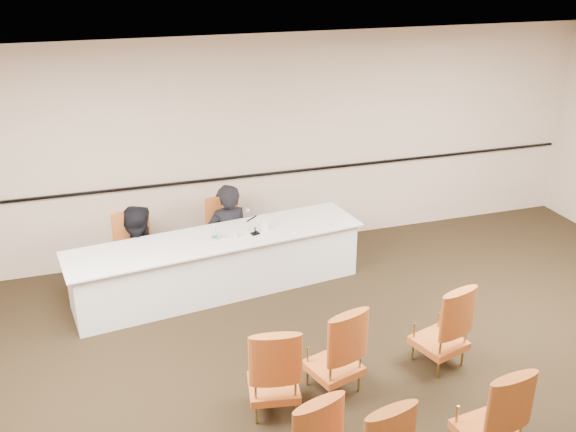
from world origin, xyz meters
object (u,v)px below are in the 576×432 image
object	(u,v)px
microphone	(255,223)
water_bottle	(214,233)
panelist_main	(228,243)
aud_chair_front_mid	(334,348)
panelist_second_chair	(137,252)
aud_chair_front_right	(441,324)
aud_chair_back_right	(490,411)
panelist_main_chair	(228,235)
panelist_second	(138,265)
drinking_glass	(235,234)
aud_chair_front_left	(273,367)
coffee_cup	(264,226)
panel_table	(219,264)

from	to	relation	value
microphone	water_bottle	distance (m)	0.52
panelist_main	aud_chair_front_mid	bearing A→B (deg)	89.49
water_bottle	aud_chair_front_mid	bearing A→B (deg)	-72.36
panelist_second_chair	aud_chair_front_mid	xyz separation A→B (m)	(1.60, -2.69, 0.00)
aud_chair_front_right	aud_chair_back_right	bearing A→B (deg)	-118.91
panelist_main_chair	panelist_second	world-z (taller)	panelist_second
microphone	drinking_glass	size ratio (longest dim) A/B	3.02
aud_chair_front_left	panelist_main_chair	bearing A→B (deg)	95.49
panelist_main_chair	panelist_second_chair	size ratio (longest dim) A/B	1.00
panelist_main_chair	coffee_cup	distance (m)	0.75
aud_chair_back_right	panel_table	bearing A→B (deg)	107.14
panel_table	panelist_second_chair	size ratio (longest dim) A/B	3.87
panel_table	panelist_main	bearing A→B (deg)	59.05
microphone	aud_chair_front_left	distance (m)	2.41
panelist_main_chair	panelist_second_chair	xyz separation A→B (m)	(-1.21, -0.16, 0.00)
panel_table	aud_chair_back_right	bearing A→B (deg)	-73.53
panelist_second_chair	panelist_main	bearing A→B (deg)	0.00
coffee_cup	aud_chair_front_mid	world-z (taller)	aud_chair_front_mid
panelist_second	coffee_cup	bearing A→B (deg)	174.52
panelist_main	aud_chair_front_right	distance (m)	3.21
panelist_main	coffee_cup	world-z (taller)	panelist_main
panelist_main_chair	water_bottle	size ratio (longest dim) A/B	4.61
drinking_glass	aud_chair_back_right	bearing A→B (deg)	-68.58
panelist_main	drinking_glass	distance (m)	0.79
panelist_second	aud_chair_front_left	size ratio (longest dim) A/B	1.71
aud_chair_front_left	aud_chair_front_mid	world-z (taller)	same
microphone	coffee_cup	bearing A→B (deg)	5.94
aud_chair_front_right	aud_chair_back_right	world-z (taller)	same
microphone	aud_chair_back_right	size ratio (longest dim) A/B	0.32
drinking_glass	aud_chair_back_right	xyz separation A→B (m)	(1.34, -3.42, -0.31)
coffee_cup	water_bottle	bearing A→B (deg)	-172.70
water_bottle	aud_chair_front_left	bearing A→B (deg)	-88.73
panelist_second	panel_table	bearing A→B (deg)	165.23
panel_table	panelist_main	distance (m)	0.64
microphone	panelist_second_chair	bearing A→B (deg)	142.65
panel_table	microphone	world-z (taller)	microphone
panelist_second	water_bottle	bearing A→B (deg)	160.49
panel_table	water_bottle	bearing A→B (deg)	-132.04
panelist_main_chair	aud_chair_front_right	bearing A→B (deg)	-67.84
coffee_cup	panelist_main_chair	bearing A→B (deg)	121.10
coffee_cup	aud_chair_front_mid	xyz separation A→B (m)	(0.04, -2.27, -0.33)
panel_table	aud_chair_back_right	world-z (taller)	aud_chair_back_right
water_bottle	aud_chair_front_left	xyz separation A→B (m)	(0.05, -2.30, -0.36)
panelist_second_chair	water_bottle	bearing A→B (deg)	-36.50
panel_table	water_bottle	distance (m)	0.48
aud_chair_front_right	coffee_cup	bearing A→B (deg)	102.98
microphone	panelist_second	bearing A→B (deg)	142.65
panelist_second	aud_chair_front_right	world-z (taller)	panelist_second
panelist_second	microphone	size ratio (longest dim) A/B	5.39
drinking_glass	aud_chair_front_right	world-z (taller)	aud_chair_front_right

